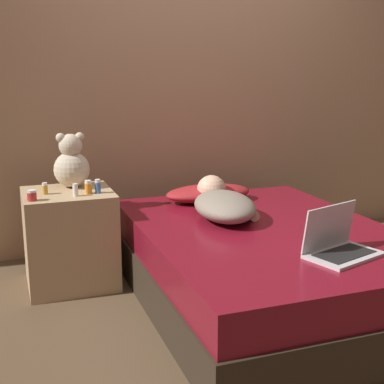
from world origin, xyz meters
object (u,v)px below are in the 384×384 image
object	(u,v)px
person_lying	(223,203)
bottle_orange	(88,187)
pillow	(208,193)
bottle_blue	(98,186)
teddy_bear	(71,164)
bottle_red	(32,196)
laptop	(338,244)
bottle_white	(75,190)
bottle_amber	(45,189)

from	to	relation	value
person_lying	bottle_orange	distance (m)	0.80
pillow	bottle_blue	world-z (taller)	bottle_blue
teddy_bear	bottle_orange	distance (m)	0.25
pillow	bottle_orange	world-z (taller)	bottle_orange
person_lying	bottle_red	size ratio (longest dim) A/B	12.38
pillow	teddy_bear	distance (m)	0.91
bottle_orange	bottle_blue	bearing A→B (deg)	-8.99
laptop	bottle_red	distance (m)	1.64
person_lying	bottle_white	bearing A→B (deg)	177.52
person_lying	laptop	distance (m)	0.85
bottle_red	pillow	bearing A→B (deg)	10.79
bottle_red	teddy_bear	bearing A→B (deg)	47.51
bottle_orange	teddy_bear	bearing A→B (deg)	106.56
bottle_red	laptop	bearing A→B (deg)	-36.06
bottle_white	teddy_bear	bearing A→B (deg)	86.37
laptop	bottle_orange	world-z (taller)	laptop
bottle_white	bottle_orange	xyz separation A→B (m)	(0.08, 0.04, 0.00)
laptop	bottle_amber	size ratio (longest dim) A/B	5.93
teddy_bear	bottle_amber	bearing A→B (deg)	-140.60
pillow	teddy_bear	bearing A→B (deg)	175.71
pillow	laptop	size ratio (longest dim) A/B	1.43
bottle_amber	bottle_blue	distance (m)	0.30
bottle_red	bottle_blue	bearing A→B (deg)	9.05
teddy_bear	bottle_orange	xyz separation A→B (m)	(0.06, -0.21, -0.11)
bottle_white	bottle_blue	distance (m)	0.14
bottle_orange	person_lying	bearing A→B (deg)	-15.82
teddy_bear	bottle_white	world-z (taller)	teddy_bear
bottle_orange	bottle_red	distance (m)	0.33
pillow	bottle_red	size ratio (longest dim) A/B	9.56
bottle_amber	bottle_orange	xyz separation A→B (m)	(0.24, -0.07, 0.01)
laptop	bottle_blue	bearing A→B (deg)	115.38
bottle_blue	bottle_red	distance (m)	0.38
bottle_blue	bottle_red	world-z (taller)	bottle_blue
bottle_blue	bottle_orange	xyz separation A→B (m)	(-0.05, 0.01, -0.00)
pillow	bottle_white	xyz separation A→B (m)	(-0.89, -0.18, 0.13)
person_lying	laptop	bearing A→B (deg)	-63.81
bottle_amber	bottle_red	xyz separation A→B (m)	(-0.08, -0.14, -0.00)
bottle_blue	bottle_amber	bearing A→B (deg)	165.32
bottle_amber	bottle_blue	world-z (taller)	bottle_blue
person_lying	bottle_white	world-z (taller)	bottle_white
person_lying	laptop	size ratio (longest dim) A/B	1.86
laptop	bottle_white	distance (m)	1.48
bottle_amber	bottle_orange	size ratio (longest dim) A/B	0.87
bottle_white	pillow	bearing A→B (deg)	11.73
person_lying	bottle_amber	bearing A→B (deg)	173.63
teddy_bear	bottle_white	size ratio (longest dim) A/B	4.66
pillow	laptop	bearing A→B (deg)	-80.68
pillow	bottle_orange	size ratio (longest dim) A/B	7.38
laptop	teddy_bear	distance (m)	1.66
pillow	bottle_blue	size ratio (longest dim) A/B	7.07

